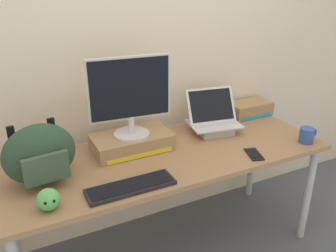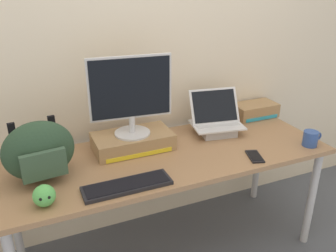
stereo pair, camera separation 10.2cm
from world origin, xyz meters
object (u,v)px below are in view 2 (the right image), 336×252
Objects in this scene: open_laptop at (216,124)px; plush_toy at (44,196)px; external_keyboard at (127,185)px; toner_box_cyan at (255,110)px; coffee_mug at (311,138)px; cell_phone at (255,156)px; messenger_backpack at (39,151)px; desktop_monitor at (131,95)px; toner_box_yellow at (133,141)px.

open_laptop is 3.51× the size of plush_toy.
open_laptop reaches higher than external_keyboard.
open_laptop is 0.43m from toner_box_cyan.
open_laptop is 0.81× the size of external_keyboard.
coffee_mug is 0.81× the size of cell_phone.
external_keyboard is at bearing -142.27° from open_laptop.
plush_toy is (-0.39, 0.01, 0.04)m from external_keyboard.
plush_toy is at bearing -99.39° from messenger_backpack.
desktop_monitor is 2.97× the size of cell_phone.
coffee_mug is at bearing -32.95° from open_laptop.
external_keyboard is 0.39m from plush_toy.
external_keyboard is (-0.16, -0.39, -0.34)m from desktop_monitor.
toner_box_cyan is (0.41, 0.14, -0.01)m from open_laptop.
desktop_monitor is at bearing 34.92° from plush_toy.
plush_toy reaches higher than cell_phone.
coffee_mug is (1.18, -0.00, 0.04)m from external_keyboard.
coffee_mug reaches higher than external_keyboard.
open_laptop is 1.20m from plush_toy.
messenger_backpack is (-0.54, -0.14, 0.11)m from toner_box_yellow.
open_laptop is at bearing -161.33° from toner_box_cyan.
toner_box_cyan is (1.54, 0.28, -0.11)m from messenger_backpack.
toner_box_cyan is at bearing 71.59° from cell_phone.
desktop_monitor is 0.74m from plush_toy.
external_keyboard is at bearing -40.68° from messenger_backpack.
coffee_mug is 0.41× the size of toner_box_cyan.
cell_phone is (0.03, -0.39, -0.05)m from open_laptop.
plush_toy is at bearing -161.09° from toner_box_cyan.
desktop_monitor is 1.14m from coffee_mug.
cell_phone is (1.16, -0.25, -0.15)m from messenger_backpack.
messenger_backpack is 1.59m from coffee_mug.
messenger_backpack is at bearing -175.13° from cell_phone.
plush_toy is (-0.01, -0.25, -0.11)m from messenger_backpack.
open_laptop is 2.24× the size of cell_phone.
toner_box_yellow reaches higher than coffee_mug.
toner_box_yellow is 3.57× the size of coffee_mug.
toner_box_cyan is at bearing 18.91° from plush_toy.
messenger_backpack reaches higher than open_laptop.
open_laptop is (0.59, 0.00, 0.01)m from toner_box_yellow.
toner_box_yellow is at bearing 87.81° from desktop_monitor.
messenger_backpack is 2.33× the size of cell_phone.
plush_toy is 0.32× the size of toner_box_cyan.
open_laptop is at bearing 111.69° from cell_phone.
toner_box_cyan reaches higher than cell_phone.
cell_phone is at bearing -75.94° from open_laptop.
external_keyboard is at bearing 179.99° from coffee_mug.
toner_box_cyan reaches higher than toner_box_yellow.
messenger_backpack is at bearing 145.62° from external_keyboard.
plush_toy is (-1.17, 0.00, 0.05)m from cell_phone.
external_keyboard is at bearing -162.27° from cell_phone.
toner_box_yellow is 0.43m from external_keyboard.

